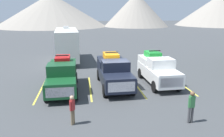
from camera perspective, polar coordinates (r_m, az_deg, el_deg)
name	(u,v)px	position (r m, az deg, el deg)	size (l,w,h in m)	color
ground_plane	(114,87)	(17.07, 0.49, -4.80)	(240.00, 240.00, 0.00)	#3F4244
pickup_truck_a	(62,75)	(16.57, -12.53, -1.64)	(2.22, 5.60, 2.45)	#144723
pickup_truck_b	(114,71)	(17.07, 0.41, -0.69)	(2.29, 5.84, 2.52)	black
pickup_truck_c	(157,69)	(18.11, 11.49, -0.13)	(2.15, 5.38, 2.53)	white
lot_stripe_a	(41,90)	(17.28, -17.71, -5.26)	(0.12, 5.50, 0.01)	gold
lot_stripe_b	(90,88)	(17.00, -5.61, -4.94)	(0.12, 5.50, 0.01)	gold
lot_stripe_c	(137,86)	(17.48, 6.33, -4.41)	(0.12, 5.50, 0.01)	gold
lot_stripe_d	(181,84)	(18.66, 17.18, -3.76)	(0.12, 5.50, 0.01)	gold
camper_trailer_a	(67,44)	(25.91, -11.44, 6.25)	(2.88, 8.99, 3.94)	silver
person_a	(72,108)	(11.57, -10.08, -9.88)	(0.28, 0.30, 1.56)	#726047
person_b	(191,105)	(12.21, 19.61, -8.75)	(0.38, 0.24, 1.72)	#3F3F42
mountain_ridge	(96,9)	(87.89, -4.13, 14.85)	(133.41, 40.96, 15.04)	gray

